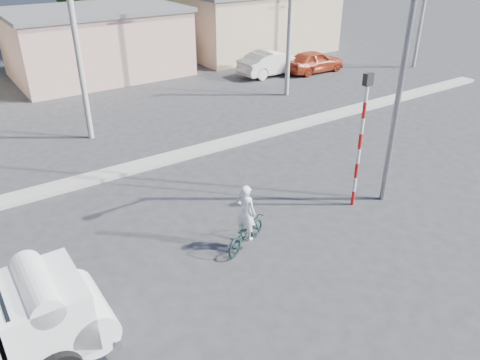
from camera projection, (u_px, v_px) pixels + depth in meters
ground_plane at (310, 261)px, 12.69m from camera, size 120.00×120.00×0.00m
median at (174, 157)px, 18.51m from camera, size 40.00×0.80×0.16m
bicycle at (246, 233)px, 13.09m from camera, size 1.84×1.25×0.91m
cyclist at (246, 222)px, 12.92m from camera, size 0.61×0.72×1.67m
car_cream at (273, 63)px, 29.43m from camera, size 4.65×1.72×1.52m
car_red at (314, 61)px, 29.97m from camera, size 4.15×1.73×1.40m
traffic_pole at (362, 131)px, 14.18m from camera, size 0.28×0.18×4.36m
streetlight at (402, 50)px, 13.33m from camera, size 2.34×0.22×9.00m
building_row at (82, 42)px, 28.36m from camera, size 37.80×7.30×4.44m
utility_poles at (192, 30)px, 21.21m from camera, size 35.40×0.24×8.00m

